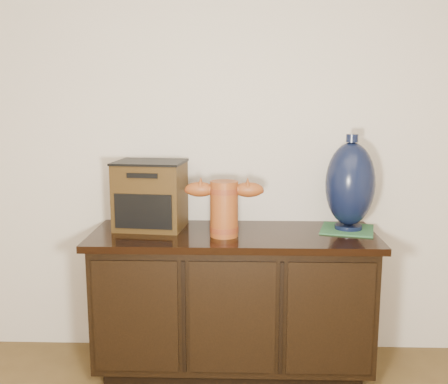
{
  "coord_description": "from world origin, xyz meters",
  "views": [
    {
      "loc": [
        0.03,
        -0.38,
        1.44
      ],
      "look_at": [
        -0.05,
        2.18,
        0.98
      ],
      "focal_mm": 42.0,
      "sensor_mm": 36.0,
      "label": 1
    }
  ],
  "objects_px": {
    "tv_radio": "(151,195)",
    "spray_can": "(218,210)",
    "terracotta_vessel": "(224,205)",
    "lamp_base": "(350,184)",
    "sideboard": "(233,301)"
  },
  "relations": [
    {
      "from": "tv_radio",
      "to": "spray_can",
      "type": "distance_m",
      "value": 0.36
    },
    {
      "from": "spray_can",
      "to": "terracotta_vessel",
      "type": "bearing_deg",
      "value": -77.32
    },
    {
      "from": "terracotta_vessel",
      "to": "lamp_base",
      "type": "height_order",
      "value": "lamp_base"
    },
    {
      "from": "tv_radio",
      "to": "lamp_base",
      "type": "distance_m",
      "value": 1.04
    },
    {
      "from": "sideboard",
      "to": "lamp_base",
      "type": "bearing_deg",
      "value": 7.13
    },
    {
      "from": "lamp_base",
      "to": "spray_can",
      "type": "distance_m",
      "value": 0.7
    },
    {
      "from": "sideboard",
      "to": "spray_can",
      "type": "height_order",
      "value": "spray_can"
    },
    {
      "from": "tv_radio",
      "to": "spray_can",
      "type": "bearing_deg",
      "value": 8.79
    },
    {
      "from": "terracotta_vessel",
      "to": "spray_can",
      "type": "relative_size",
      "value": 1.96
    },
    {
      "from": "sideboard",
      "to": "spray_can",
      "type": "bearing_deg",
      "value": 128.01
    },
    {
      "from": "tv_radio",
      "to": "spray_can",
      "type": "height_order",
      "value": "tv_radio"
    },
    {
      "from": "terracotta_vessel",
      "to": "spray_can",
      "type": "xyz_separation_m",
      "value": [
        -0.04,
        0.17,
        -0.06
      ]
    },
    {
      "from": "sideboard",
      "to": "tv_radio",
      "type": "height_order",
      "value": "tv_radio"
    },
    {
      "from": "sideboard",
      "to": "tv_radio",
      "type": "relative_size",
      "value": 3.78
    },
    {
      "from": "sideboard",
      "to": "terracotta_vessel",
      "type": "height_order",
      "value": "terracotta_vessel"
    }
  ]
}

